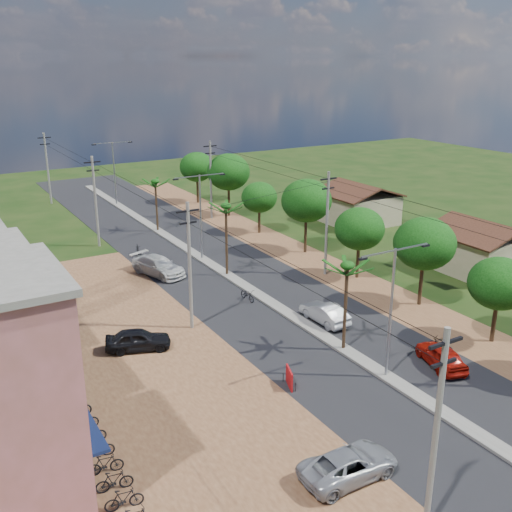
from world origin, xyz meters
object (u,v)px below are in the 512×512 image
at_px(moto_rider_east, 441,346).
at_px(roadside_sign, 289,378).
at_px(parked_scooter_row, 101,456).
at_px(car_red_near, 441,356).
at_px(car_silver_mid, 325,313).
at_px(car_parked_silver, 349,465).
at_px(car_parked_dark, 138,340).
at_px(car_white_far, 158,266).

height_order(moto_rider_east, roadside_sign, roadside_sign).
bearing_deg(parked_scooter_row, moto_rider_east, -0.00).
relative_size(car_red_near, roadside_sign, 3.06).
height_order(car_silver_mid, moto_rider_east, car_silver_mid).
bearing_deg(car_parked_silver, moto_rider_east, -62.75).
bearing_deg(parked_scooter_row, car_red_near, -3.64).
height_order(car_parked_dark, parked_scooter_row, car_parked_dark).
distance_m(car_red_near, car_white_far, 25.44).
xyz_separation_m(car_silver_mid, car_white_far, (-6.50, 15.14, 0.09)).
bearing_deg(moto_rider_east, car_white_far, -79.71).
xyz_separation_m(moto_rider_east, parked_scooter_row, (-22.02, 0.00, 0.05)).
xyz_separation_m(car_silver_mid, car_parked_dark, (-12.85, 2.69, 0.00)).
bearing_deg(car_white_far, moto_rider_east, -84.67).
relative_size(car_white_far, moto_rider_east, 3.20).
relative_size(car_parked_silver, roadside_sign, 3.56).
height_order(car_parked_silver, parked_scooter_row, car_parked_silver).
xyz_separation_m(car_red_near, car_silver_mid, (-2.28, 8.74, 0.01)).
relative_size(car_red_near, parked_scooter_row, 0.33).
height_order(car_silver_mid, car_parked_dark, car_parked_dark).
xyz_separation_m(car_parked_dark, parked_scooter_row, (-5.47, -10.12, -0.20)).
bearing_deg(car_red_near, moto_rider_east, -120.94).
distance_m(car_parked_silver, parked_scooter_row, 11.33).
height_order(car_red_near, car_silver_mid, car_silver_mid).
bearing_deg(roadside_sign, car_parked_silver, -84.15).
xyz_separation_m(car_white_far, car_parked_silver, (-2.50, -29.01, -0.14)).
height_order(car_red_near, roadside_sign, car_red_near).
xyz_separation_m(car_white_far, car_parked_dark, (-6.35, -12.44, -0.09)).
bearing_deg(car_white_far, roadside_sign, -110.35).
bearing_deg(moto_rider_east, roadside_sign, -21.39).
bearing_deg(car_red_near, car_silver_mid, -58.96).
relative_size(car_silver_mid, car_parked_silver, 0.90).
distance_m(car_silver_mid, moto_rider_east, 8.30).
relative_size(car_red_near, moto_rider_east, 2.38).
height_order(car_parked_silver, roadside_sign, car_parked_silver).
bearing_deg(car_parked_silver, car_parked_dark, 13.41).
relative_size(car_white_far, roadside_sign, 4.11).
bearing_deg(roadside_sign, car_silver_mid, 61.01).
distance_m(car_red_near, roadside_sign, 9.66).
distance_m(car_parked_silver, car_parked_dark, 17.01).
xyz_separation_m(car_white_far, roadside_sign, (-0.50, -21.18, -0.22)).
bearing_deg(car_parked_dark, car_parked_silver, -147.33).
xyz_separation_m(car_white_far, parked_scooter_row, (-11.82, -22.57, -0.29)).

